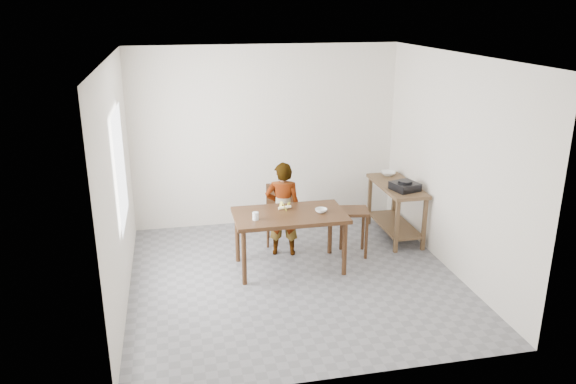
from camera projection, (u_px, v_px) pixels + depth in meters
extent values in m
cube|color=slate|center=(295.00, 279.00, 6.99)|extent=(4.00, 4.00, 0.04)
cube|color=white|center=(296.00, 54.00, 6.12)|extent=(4.00, 4.00, 0.04)
cube|color=white|center=(266.00, 136.00, 8.43)|extent=(4.00, 0.04, 2.70)
cube|color=white|center=(348.00, 243.00, 4.68)|extent=(4.00, 0.04, 2.70)
cube|color=white|center=(116.00, 185.00, 6.16)|extent=(0.04, 4.00, 2.70)
cube|color=white|center=(454.00, 165.00, 6.95)|extent=(0.04, 4.00, 2.70)
cube|color=white|center=(121.00, 167.00, 6.31)|extent=(0.02, 1.10, 1.30)
imported|color=silver|center=(283.00, 209.00, 7.47)|extent=(0.53, 0.41, 1.29)
cylinder|color=white|center=(256.00, 216.00, 6.80)|extent=(0.08, 0.08, 0.10)
imported|color=white|center=(321.00, 211.00, 7.05)|extent=(0.20, 0.20, 0.05)
imported|color=white|center=(388.00, 173.00, 8.41)|extent=(0.28, 0.28, 0.06)
cube|color=black|center=(405.00, 186.00, 7.73)|extent=(0.40, 0.40, 0.11)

